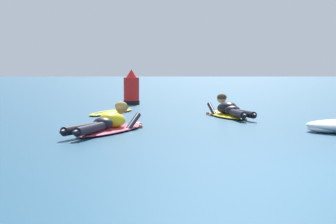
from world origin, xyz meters
The scene contains 5 objects.
ground_plane centered at (0.00, 10.00, 0.00)m, with size 120.00×120.00×0.00m, color navy.
surfer_near centered at (-3.42, 4.25, 0.13)m, with size 1.31×2.68×0.54m.
surfer_far centered at (-1.10, 7.35, 0.14)m, with size 0.98×2.51×0.54m.
drifting_surfboard centered at (-3.76, 8.52, 0.03)m, with size 1.19×2.32×0.16m.
channel_marker_buoy centered at (-3.50, 11.93, 0.41)m, with size 0.48×0.48×1.03m.
Camera 1 is at (-2.43, -5.75, 1.07)m, focal length 64.56 mm.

